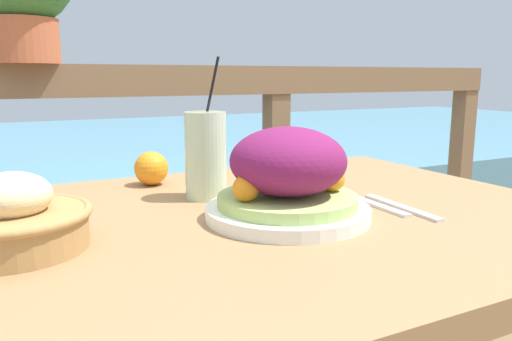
{
  "coord_description": "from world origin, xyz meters",
  "views": [
    {
      "loc": [
        -0.38,
        -0.69,
        0.93
      ],
      "look_at": [
        0.01,
        0.06,
        0.77
      ],
      "focal_mm": 35.0,
      "sensor_mm": 36.0,
      "label": 1
    }
  ],
  "objects": [
    {
      "name": "railing_fence",
      "position": [
        0.0,
        0.78,
        0.7
      ],
      "size": [
        2.8,
        0.08,
        0.96
      ],
      "color": "brown",
      "rests_on": "ground_plane"
    },
    {
      "name": "sea_backdrop",
      "position": [
        0.0,
        3.28,
        0.22
      ],
      "size": [
        12.0,
        4.0,
        0.44
      ],
      "color": "#568EA8",
      "rests_on": "ground_plane"
    },
    {
      "name": "knife",
      "position": [
        0.21,
        -0.08,
        0.71
      ],
      "size": [
        0.03,
        0.18,
        0.0
      ],
      "color": "silver",
      "rests_on": "patio_table"
    },
    {
      "name": "fork",
      "position": [
        0.18,
        -0.04,
        0.71
      ],
      "size": [
        0.02,
        0.18,
        0.0
      ],
      "color": "silver",
      "rests_on": "patio_table"
    },
    {
      "name": "salad_plate",
      "position": [
        0.01,
        -0.04,
        0.77
      ],
      "size": [
        0.26,
        0.26,
        0.14
      ],
      "color": "white",
      "rests_on": "patio_table"
    },
    {
      "name": "bread_basket",
      "position": [
        -0.38,
        -0.01,
        0.75
      ],
      "size": [
        0.2,
        0.2,
        0.1
      ],
      "color": "#AD7F47",
      "rests_on": "patio_table"
    },
    {
      "name": "patio_table",
      "position": [
        0.0,
        0.0,
        0.61
      ],
      "size": [
        1.03,
        0.79,
        0.71
      ],
      "color": "#997047",
      "rests_on": "ground_plane"
    },
    {
      "name": "drink_glass",
      "position": [
        -0.05,
        0.14,
        0.79
      ],
      "size": [
        0.08,
        0.08,
        0.25
      ],
      "color": "beige",
      "rests_on": "patio_table"
    },
    {
      "name": "orange_near_basket",
      "position": [
        -0.11,
        0.3,
        0.74
      ],
      "size": [
        0.07,
        0.07,
        0.07
      ],
      "color": "orange",
      "rests_on": "patio_table"
    }
  ]
}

